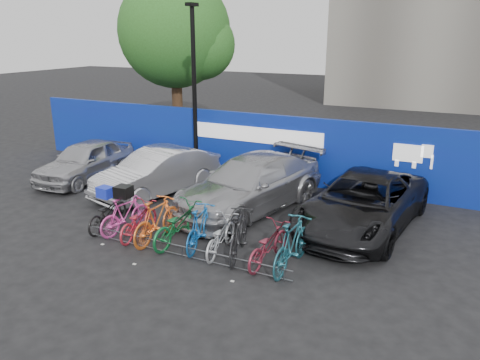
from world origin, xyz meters
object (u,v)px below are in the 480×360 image
Objects in this scene: car_1 at (157,172)px; bike_1 at (125,215)px; bike_rack at (182,251)px; lamppost at (194,87)px; bike_2 at (138,221)px; bike_7 at (239,234)px; car_2 at (250,184)px; bike_9 at (292,244)px; bike_4 at (179,224)px; bike_8 at (268,245)px; bike_6 at (220,236)px; bike_3 at (157,220)px; car_3 at (363,203)px; bike_0 at (107,213)px; bike_5 at (200,227)px; car_0 at (86,160)px; tree at (179,34)px.

car_1 is 3.19m from bike_1.
lamppost is at bearing 118.07° from bike_rack.
bike_7 is at bearing 176.86° from bike_2.
car_2 is 3.88m from bike_9.
bike_4 is 2.46m from bike_8.
car_1 reaches higher than bike_6.
lamppost reaches higher than bike_3.
bike_0 is at bearing -146.82° from car_3.
car_3 is 2.96× the size of bike_5.
lamppost is 1.15× the size of car_3.
car_2 is 3.28× the size of bike_1.
lamppost is at bearing 31.60° from car_0.
lamppost reaches higher than bike_8.
bike_8 is at bearing 176.19° from bike_2.
bike_rack is 2.08m from bike_8.
bike_9 is at bearing 165.46° from bike_7.
bike_9 is at bearing -175.43° from bike_4.
bike_rack is 0.77m from bike_5.
car_1 is at bearing -24.23° from bike_9.
bike_1 is 3.35m from bike_7.
bike_5 is (1.79, 0.15, 0.09)m from bike_2.
lamppost is 6.36m from bike_2.
bike_4 is at bearing -179.16° from bike_2.
bike_6 is at bearing -125.17° from car_3.
lamppost reaches higher than car_0.
bike_2 is 0.95× the size of bike_8.
bike_3 is (2.13, -5.48, -2.70)m from lamppost.
lamppost reaches higher than bike_7.
car_1 is 3.75m from bike_3.
tree reaches higher than bike_5.
car_1 is 2.28× the size of bike_4.
bike_1 is at bearing 3.26° from bike_9.
car_3 is 4.98m from bike_4.
bike_2 is 3.63m from bike_8.
bike_8 is (1.25, -0.00, 0.02)m from bike_6.
bike_1 is at bearing -55.57° from car_1.
bike_3 reaches higher than bike_8.
bike_5 reaches higher than bike_rack.
car_1 is 2.35× the size of bike_7.
tree is 4.57× the size of bike_2.
bike_2 is 1.80m from bike_5.
car_0 is at bearing -173.55° from car_3.
bike_4 is 0.62m from bike_5.
bike_rack is at bearing -32.45° from car_0.
bike_3 is at bearing -40.18° from car_1.
bike_5 is (3.36, -2.92, -0.20)m from car_1.
car_1 is at bearing -58.68° from bike_1.
bike_0 is at bearing -7.80° from bike_5.
lamppost is at bearing -58.22° from bike_4.
car_3 is at bearing -154.02° from bike_2.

